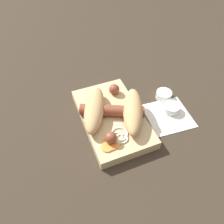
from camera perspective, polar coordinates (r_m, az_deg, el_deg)
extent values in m
plane|color=#33281E|center=(0.62, 0.00, -2.41)|extent=(3.00, 3.00, 0.00)
cube|color=tan|center=(0.61, 0.00, -1.54)|extent=(0.26, 0.16, 0.03)
ellipsoid|color=tan|center=(0.58, 5.48, 0.34)|extent=(0.17, 0.11, 0.05)
ellipsoid|color=tan|center=(0.58, -4.64, 0.74)|extent=(0.17, 0.11, 0.05)
cylinder|color=brown|center=(0.58, 0.18, 0.22)|extent=(0.10, 0.17, 0.03)
sphere|color=brown|center=(0.64, 0.58, 5.94)|extent=(0.03, 0.03, 0.03)
sphere|color=brown|center=(0.53, -0.30, -6.73)|extent=(0.03, 0.03, 0.03)
cylinder|color=orange|center=(0.53, -1.32, -9.15)|extent=(0.04, 0.04, 0.00)
cylinder|color=orange|center=(0.54, 0.95, -8.25)|extent=(0.04, 0.04, 0.00)
cylinder|color=orange|center=(0.54, 0.07, -8.41)|extent=(0.03, 0.03, 0.00)
cylinder|color=orange|center=(0.53, -0.26, -8.88)|extent=(0.03, 0.03, 0.00)
torus|color=silver|center=(0.55, 2.60, -6.92)|extent=(0.03, 0.03, 0.00)
torus|color=silver|center=(0.55, 1.26, -6.50)|extent=(0.03, 0.03, 0.00)
torus|color=silver|center=(0.55, 1.96, -5.76)|extent=(0.04, 0.04, 0.00)
cube|color=white|center=(0.65, 14.45, -0.87)|extent=(0.13, 0.13, 0.00)
cylinder|color=silver|center=(0.66, 15.16, 0.98)|extent=(0.05, 0.05, 0.02)
cylinder|color=gold|center=(0.66, 15.05, 0.60)|extent=(0.04, 0.04, 0.01)
cylinder|color=silver|center=(0.69, 13.36, 4.34)|extent=(0.05, 0.05, 0.02)
cylinder|color=maroon|center=(0.70, 13.27, 3.96)|extent=(0.04, 0.04, 0.01)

